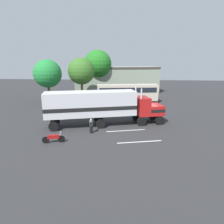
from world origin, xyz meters
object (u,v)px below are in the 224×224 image
(semi_truck, at_px, (100,105))
(parked_bus, at_px, (127,92))
(person_bystander, at_px, (91,125))
(tree_right, at_px, (48,74))
(tree_center, at_px, (98,64))
(tree_left, at_px, (81,71))
(parked_car, at_px, (69,103))
(motorcycle, at_px, (54,138))

(semi_truck, xyz_separation_m, parked_bus, (3.07, 13.92, -0.46))
(person_bystander, height_order, tree_right, tree_right)
(parked_bus, bearing_deg, tree_right, -178.39)
(parked_bus, height_order, tree_center, tree_center)
(semi_truck, relative_size, person_bystander, 8.77)
(semi_truck, bearing_deg, tree_center, 99.29)
(tree_left, bearing_deg, parked_car, -94.58)
(person_bystander, distance_m, parked_car, 13.12)
(parked_car, height_order, tree_center, tree_center)
(motorcycle, xyz_separation_m, tree_center, (-0.09, 28.70, 6.45))
(tree_left, distance_m, tree_right, 6.29)
(motorcycle, distance_m, tree_left, 22.31)
(motorcycle, bearing_deg, person_bystander, 43.04)
(tree_center, bearing_deg, semi_truck, -80.71)
(motorcycle, distance_m, tree_center, 29.42)
(parked_car, relative_size, motorcycle, 2.29)
(parked_bus, distance_m, tree_center, 12.37)
(parked_bus, distance_m, parked_car, 10.83)
(semi_truck, height_order, parked_car, semi_truck)
(tree_center, bearing_deg, person_bystander, -83.01)
(parked_car, relative_size, tree_left, 0.57)
(tree_center, bearing_deg, tree_right, -129.86)
(person_bystander, distance_m, motorcycle, 4.23)
(parked_car, distance_m, tree_right, 8.29)
(person_bystander, relative_size, motorcycle, 0.79)
(semi_truck, xyz_separation_m, tree_center, (-3.76, 23.02, 4.40))
(person_bystander, height_order, parked_car, person_bystander)
(person_bystander, xyz_separation_m, parked_bus, (3.67, 16.74, 1.17))
(parked_bus, bearing_deg, tree_left, 167.56)
(tree_center, bearing_deg, tree_left, -106.71)
(tree_right, bearing_deg, motorcycle, -67.30)
(tree_left, bearing_deg, parked_bus, -12.44)
(parked_car, distance_m, tree_left, 8.51)
(tree_center, relative_size, tree_right, 1.27)
(parked_bus, bearing_deg, motorcycle, -108.99)
(motorcycle, height_order, tree_left, tree_left)
(person_bystander, distance_m, tree_left, 20.03)
(parked_car, xyz_separation_m, tree_center, (2.69, 14.09, 6.12))
(motorcycle, bearing_deg, tree_right, 112.70)
(parked_bus, height_order, parked_car, parked_bus)
(person_bystander, distance_m, tree_center, 26.71)
(parked_car, bearing_deg, person_bystander, -63.47)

